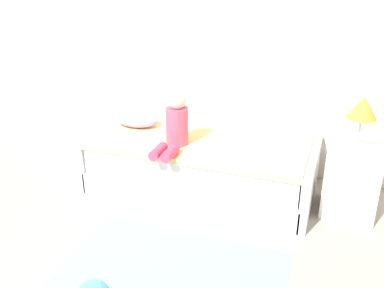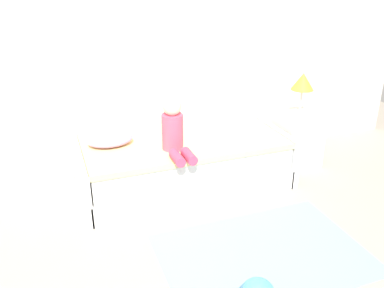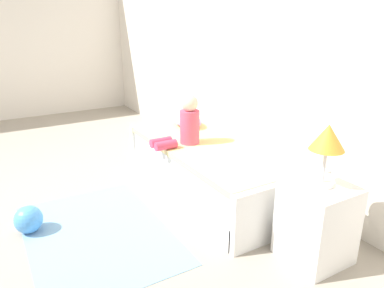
{
  "view_description": "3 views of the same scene",
  "coord_description": "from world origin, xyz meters",
  "px_view_note": "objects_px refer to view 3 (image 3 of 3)",
  "views": [
    {
      "loc": [
        1.8,
        -1.59,
        2.14
      ],
      "look_at": [
        0.6,
        1.75,
        0.55
      ],
      "focal_mm": 41.65,
      "sensor_mm": 36.0,
      "label": 1
    },
    {
      "loc": [
        -0.62,
        -1.57,
        2.09
      ],
      "look_at": [
        0.6,
        1.75,
        0.55
      ],
      "focal_mm": 38.46,
      "sensor_mm": 36.0,
      "label": 2
    },
    {
      "loc": [
        3.47,
        0.08,
        1.72
      ],
      "look_at": [
        0.6,
        1.75,
        0.55
      ],
      "focal_mm": 33.7,
      "sensor_mm": 36.0,
      "label": 3
    }
  ],
  "objects_px": {
    "child_figure": "(185,124)",
    "pillow": "(187,121)",
    "bed": "(213,168)",
    "table_lamp": "(327,141)",
    "toy_ball": "(28,219)",
    "nightstand": "(317,223)"
  },
  "relations": [
    {
      "from": "child_figure",
      "to": "pillow",
      "type": "height_order",
      "value": "child_figure"
    },
    {
      "from": "bed",
      "to": "table_lamp",
      "type": "height_order",
      "value": "table_lamp"
    },
    {
      "from": "table_lamp",
      "to": "child_figure",
      "type": "xyz_separation_m",
      "value": [
        -1.52,
        -0.25,
        -0.23
      ]
    },
    {
      "from": "child_figure",
      "to": "pillow",
      "type": "relative_size",
      "value": 1.16
    },
    {
      "from": "bed",
      "to": "toy_ball",
      "type": "relative_size",
      "value": 9.03
    },
    {
      "from": "table_lamp",
      "to": "pillow",
      "type": "relative_size",
      "value": 1.02
    },
    {
      "from": "nightstand",
      "to": "toy_ball",
      "type": "xyz_separation_m",
      "value": [
        -1.45,
        -1.8,
        -0.18
      ]
    },
    {
      "from": "child_figure",
      "to": "pillow",
      "type": "distance_m",
      "value": 0.65
    },
    {
      "from": "bed",
      "to": "table_lamp",
      "type": "xyz_separation_m",
      "value": [
        1.35,
        0.02,
        0.69
      ]
    },
    {
      "from": "bed",
      "to": "pillow",
      "type": "height_order",
      "value": "pillow"
    },
    {
      "from": "bed",
      "to": "pillow",
      "type": "bearing_deg",
      "value": 171.99
    },
    {
      "from": "nightstand",
      "to": "table_lamp",
      "type": "height_order",
      "value": "table_lamp"
    },
    {
      "from": "nightstand",
      "to": "child_figure",
      "type": "relative_size",
      "value": 1.18
    },
    {
      "from": "table_lamp",
      "to": "toy_ball",
      "type": "bearing_deg",
      "value": -128.92
    },
    {
      "from": "table_lamp",
      "to": "pillow",
      "type": "height_order",
      "value": "table_lamp"
    },
    {
      "from": "pillow",
      "to": "toy_ball",
      "type": "bearing_deg",
      "value": -72.17
    },
    {
      "from": "nightstand",
      "to": "table_lamp",
      "type": "xyz_separation_m",
      "value": [
        0.0,
        0.0,
        0.64
      ]
    },
    {
      "from": "toy_ball",
      "to": "pillow",
      "type": "bearing_deg",
      "value": 107.83
    },
    {
      "from": "table_lamp",
      "to": "toy_ball",
      "type": "distance_m",
      "value": 2.46
    },
    {
      "from": "pillow",
      "to": "table_lamp",
      "type": "bearing_deg",
      "value": -2.23
    },
    {
      "from": "bed",
      "to": "nightstand",
      "type": "relative_size",
      "value": 3.52
    },
    {
      "from": "child_figure",
      "to": "pillow",
      "type": "xyz_separation_m",
      "value": [
        -0.54,
        0.33,
        -0.14
      ]
    }
  ]
}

